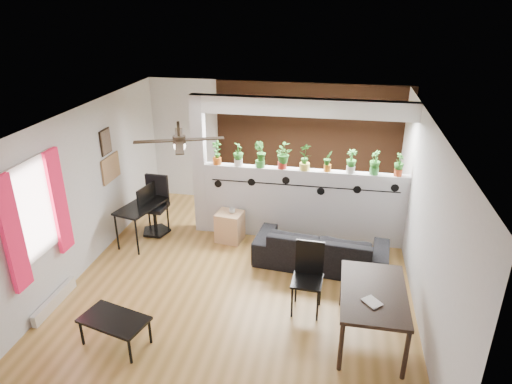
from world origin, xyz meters
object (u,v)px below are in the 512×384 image
at_px(sofa, 321,248).
at_px(computer_desk, 141,209).
at_px(potted_plant_4, 305,156).
at_px(coffee_table, 114,321).
at_px(potted_plant_6, 351,161).
at_px(cup, 232,211).
at_px(dining_table, 373,296).
at_px(potted_plant_1, 238,154).
at_px(folding_chair, 308,271).
at_px(ceiling_fan, 179,142).
at_px(office_chair, 156,209).
at_px(potted_plant_3, 282,156).
at_px(potted_plant_8, 399,164).
at_px(potted_plant_0, 217,152).
at_px(cube_shelf, 230,226).
at_px(potted_plant_5, 328,160).
at_px(potted_plant_7, 375,162).
at_px(potted_plant_2, 260,154).

height_order(sofa, computer_desk, computer_desk).
bearing_deg(potted_plant_4, coffee_table, -122.72).
height_order(potted_plant_4, potted_plant_6, potted_plant_4).
relative_size(potted_plant_4, computer_desk, 0.44).
height_order(cup, dining_table, dining_table).
relative_size(potted_plant_1, folding_chair, 0.40).
bearing_deg(dining_table, ceiling_fan, 164.50).
height_order(potted_plant_6, office_chair, potted_plant_6).
height_order(potted_plant_3, potted_plant_4, potted_plant_4).
height_order(potted_plant_3, potted_plant_8, potted_plant_3).
bearing_deg(potted_plant_1, potted_plant_3, 0.00).
distance_m(potted_plant_0, potted_plant_8, 3.16).
distance_m(cube_shelf, folding_chair, 2.33).
relative_size(potted_plant_1, potted_plant_5, 1.14).
height_order(ceiling_fan, cube_shelf, ceiling_fan).
relative_size(potted_plant_7, folding_chair, 0.40).
distance_m(ceiling_fan, potted_plant_0, 1.94).
bearing_deg(potted_plant_8, sofa, -143.79).
bearing_deg(potted_plant_7, cup, -172.01).
bearing_deg(folding_chair, ceiling_fan, 172.46).
xyz_separation_m(potted_plant_7, cup, (-2.42, -0.34, -0.97)).
height_order(potted_plant_1, dining_table, potted_plant_1).
distance_m(potted_plant_1, cup, 1.03).
relative_size(potted_plant_4, coffee_table, 0.51).
relative_size(sofa, computer_desk, 1.90).
bearing_deg(potted_plant_3, potted_plant_1, 180.00).
bearing_deg(potted_plant_0, dining_table, -43.39).
relative_size(potted_plant_2, potted_plant_5, 1.25).
height_order(potted_plant_0, potted_plant_4, potted_plant_4).
relative_size(cube_shelf, coffee_table, 0.58).
bearing_deg(sofa, potted_plant_6, -109.01).
relative_size(potted_plant_7, computer_desk, 0.39).
xyz_separation_m(cube_shelf, folding_chair, (1.55, -1.71, 0.34)).
distance_m(potted_plant_2, sofa, 1.95).
xyz_separation_m(potted_plant_2, potted_plant_3, (0.40, 0.00, -0.01)).
bearing_deg(potted_plant_7, potted_plant_5, 180.00).
height_order(potted_plant_2, potted_plant_7, potted_plant_2).
bearing_deg(computer_desk, cup, 10.89).
height_order(potted_plant_0, computer_desk, potted_plant_0).
relative_size(potted_plant_3, potted_plant_5, 1.20).
bearing_deg(potted_plant_1, potted_plant_6, 0.00).
distance_m(potted_plant_1, potted_plant_6, 1.98).
relative_size(ceiling_fan, cup, 10.32).
bearing_deg(computer_desk, cube_shelf, 11.24).
distance_m(ceiling_fan, potted_plant_1, 1.99).
bearing_deg(potted_plant_6, office_chair, -175.54).
xyz_separation_m(potted_plant_8, dining_table, (-0.46, -2.55, -0.90)).
bearing_deg(cup, coffee_table, -106.34).
distance_m(potted_plant_6, sofa, 1.59).
relative_size(sofa, folding_chair, 1.99).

